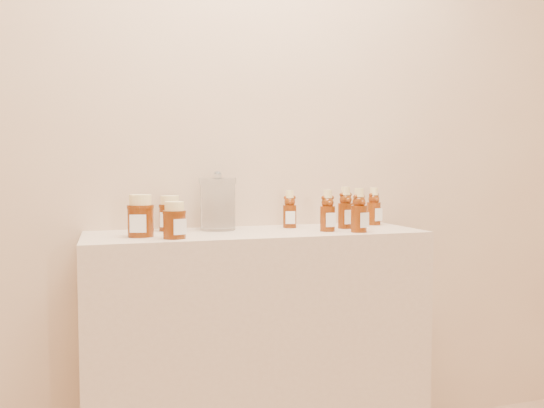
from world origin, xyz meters
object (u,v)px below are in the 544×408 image
object	(u,v)px
bear_bottle_back_left	(290,207)
bear_bottle_front_left	(328,208)
display_table	(257,354)
honey_jar_left	(141,216)
glass_canister	(218,202)

from	to	relation	value
bear_bottle_back_left	bear_bottle_front_left	bearing A→B (deg)	-46.69
display_table	honey_jar_left	size ratio (longest dim) A/B	8.62
display_table	glass_canister	bearing A→B (deg)	143.73
glass_canister	bear_bottle_back_left	bearing A→B (deg)	-0.26
bear_bottle_back_left	glass_canister	world-z (taller)	glass_canister
honey_jar_left	display_table	bearing A→B (deg)	19.37
display_table	bear_bottle_back_left	bearing A→B (deg)	30.08
display_table	glass_canister	size ratio (longest dim) A/B	5.71
bear_bottle_back_left	honey_jar_left	size ratio (longest dim) A/B	1.16
display_table	bear_bottle_back_left	xyz separation A→B (m)	(0.16, 0.09, 0.53)
bear_bottle_front_left	honey_jar_left	bearing A→B (deg)	174.45
bear_bottle_front_left	honey_jar_left	xyz separation A→B (m)	(-0.65, 0.03, -0.02)
glass_canister	display_table	bearing A→B (deg)	-36.27
display_table	honey_jar_left	bearing A→B (deg)	-175.29
display_table	honey_jar_left	world-z (taller)	honey_jar_left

